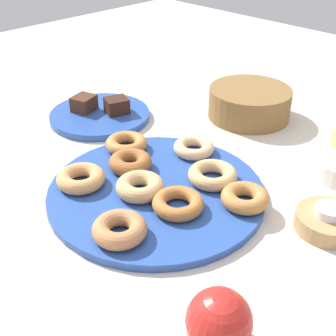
% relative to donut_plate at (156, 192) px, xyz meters
% --- Properties ---
extents(ground_plane, '(2.40, 2.40, 0.00)m').
position_rel_donut_plate_xyz_m(ground_plane, '(0.00, 0.00, -0.01)').
color(ground_plane, beige).
extents(donut_plate, '(0.39, 0.39, 0.01)m').
position_rel_donut_plate_xyz_m(donut_plate, '(0.00, 0.00, 0.00)').
color(donut_plate, '#284C9E').
rests_on(donut_plate, ground_plane).
extents(donut_0, '(0.11, 0.11, 0.02)m').
position_rel_donut_plate_xyz_m(donut_0, '(-0.04, 0.14, 0.02)').
color(donut_0, '#EABC84').
rests_on(donut_0, donut_plate).
extents(donut_1, '(0.12, 0.12, 0.03)m').
position_rel_donut_plate_xyz_m(donut_1, '(-0.01, -0.03, 0.02)').
color(donut_1, tan).
rests_on(donut_1, donut_plate).
extents(donut_2, '(0.10, 0.10, 0.03)m').
position_rel_donut_plate_xyz_m(donut_2, '(0.14, 0.07, 0.02)').
color(donut_2, '#BC7A3D').
rests_on(donut_2, donut_plate).
extents(donut_3, '(0.12, 0.12, 0.03)m').
position_rel_donut_plate_xyz_m(donut_3, '(0.06, 0.09, 0.02)').
color(donut_3, tan).
rests_on(donut_3, donut_plate).
extents(donut_4, '(0.12, 0.12, 0.03)m').
position_rel_donut_plate_xyz_m(donut_4, '(-0.15, 0.06, 0.02)').
color(donut_4, '#BC7A3D').
rests_on(donut_4, donut_plate).
extents(donut_5, '(0.10, 0.10, 0.03)m').
position_rel_donut_plate_xyz_m(donut_5, '(0.05, -0.13, 0.02)').
color(donut_5, '#B27547').
rests_on(donut_5, donut_plate).
extents(donut_6, '(0.12, 0.12, 0.03)m').
position_rel_donut_plate_xyz_m(donut_6, '(-0.08, 0.01, 0.02)').
color(donut_6, '#995B2D').
rests_on(donut_6, donut_plate).
extents(donut_7, '(0.12, 0.12, 0.03)m').
position_rel_donut_plate_xyz_m(donut_7, '(-0.11, -0.09, 0.02)').
color(donut_7, tan).
rests_on(donut_7, donut_plate).
extents(donut_8, '(0.09, 0.09, 0.02)m').
position_rel_donut_plate_xyz_m(donut_8, '(0.07, -0.02, 0.02)').
color(donut_8, '#AD6B33').
rests_on(donut_8, donut_plate).
extents(cake_plate, '(0.24, 0.24, 0.02)m').
position_rel_donut_plate_xyz_m(cake_plate, '(-0.33, 0.12, 0.00)').
color(cake_plate, '#284C9E').
rests_on(cake_plate, ground_plane).
extents(brownie_near, '(0.06, 0.06, 0.04)m').
position_rel_donut_plate_xyz_m(brownie_near, '(-0.36, 0.10, 0.03)').
color(brownie_near, '#472819').
rests_on(brownie_near, cake_plate).
extents(brownie_far, '(0.06, 0.06, 0.04)m').
position_rel_donut_plate_xyz_m(brownie_far, '(-0.30, 0.15, 0.03)').
color(brownie_far, '#381E14').
rests_on(brownie_far, cake_plate).
extents(candle_holder, '(0.10, 0.10, 0.03)m').
position_rel_donut_plate_xyz_m(candle_holder, '(0.26, 0.13, 0.01)').
color(candle_holder, tan).
rests_on(candle_holder, ground_plane).
extents(tealight, '(0.05, 0.05, 0.01)m').
position_rel_donut_plate_xyz_m(tealight, '(0.26, 0.13, 0.03)').
color(tealight, silver).
rests_on(tealight, candle_holder).
extents(basket, '(0.27, 0.27, 0.07)m').
position_rel_donut_plate_xyz_m(basket, '(-0.08, 0.38, 0.03)').
color(basket, brown).
rests_on(basket, ground_plane).
extents(apple, '(0.08, 0.08, 0.08)m').
position_rel_donut_plate_xyz_m(apple, '(0.28, -0.16, 0.03)').
color(apple, red).
rests_on(apple, ground_plane).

